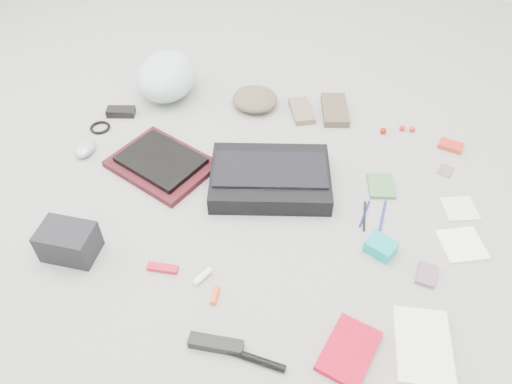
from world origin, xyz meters
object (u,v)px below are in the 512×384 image
(messenger_bag, at_px, (270,178))
(accordion_wallet, at_px, (381,247))
(laptop, at_px, (161,160))
(bike_helmet, at_px, (167,76))
(camera_bag, at_px, (69,242))
(book_red, at_px, (349,351))

(messenger_bag, xyz_separation_m, accordion_wallet, (0.44, -0.19, -0.01))
(laptop, height_order, bike_helmet, bike_helmet)
(bike_helmet, distance_m, camera_bag, 0.93)
(laptop, relative_size, accordion_wallet, 3.26)
(messenger_bag, xyz_separation_m, camera_bag, (-0.53, -0.50, 0.02))
(camera_bag, distance_m, book_red, 0.94)
(camera_bag, bearing_deg, bike_helmet, 89.98)
(messenger_bag, xyz_separation_m, bike_helmet, (-0.61, 0.43, 0.06))
(messenger_bag, relative_size, camera_bag, 2.53)
(messenger_bag, distance_m, book_red, 0.70)
(accordion_wallet, bearing_deg, bike_helmet, 172.12)
(laptop, distance_m, bike_helmet, 0.49)
(book_red, bearing_deg, laptop, 159.76)
(accordion_wallet, bearing_deg, camera_bag, -139.50)
(laptop, bearing_deg, book_red, -13.79)
(laptop, bearing_deg, camera_bag, -82.99)
(bike_helmet, relative_size, camera_bag, 1.84)
(bike_helmet, bearing_deg, accordion_wallet, -38.28)
(bike_helmet, height_order, camera_bag, bike_helmet)
(bike_helmet, relative_size, book_red, 1.65)
(laptop, height_order, accordion_wallet, same)
(laptop, relative_size, camera_bag, 1.73)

